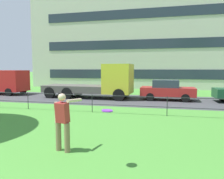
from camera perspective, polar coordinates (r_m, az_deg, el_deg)
name	(u,v)px	position (r m, az deg, el deg)	size (l,w,h in m)	color
street_strip	(114,99)	(16.91, 0.40, -2.59)	(80.00, 6.28, 0.01)	#424247
park_fence	(92,100)	(11.88, -5.26, -2.82)	(39.86, 0.04, 1.00)	#232328
person_thrower	(63,120)	(6.42, -12.87, -7.88)	(0.65, 0.74, 1.69)	#846B4C
frisbee	(107,111)	(5.16, -1.27, -5.60)	(0.34, 0.34, 0.04)	purple
panel_van_left	(1,81)	(22.76, -27.29, 2.08)	(5.07, 2.25, 2.24)	red
flatbed_truck_center	(101,83)	(17.48, -3.05, 1.66)	(7.37, 2.64, 2.75)	yellow
car_red_right	(167,90)	(16.93, 14.31, -0.12)	(4.03, 1.87, 1.54)	red
apartment_building_background	(158,23)	(32.85, 12.07, 16.87)	(32.44, 13.28, 17.85)	beige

